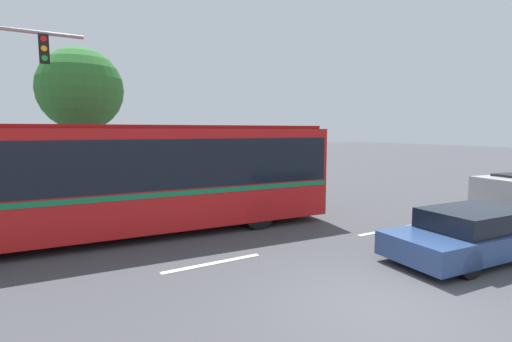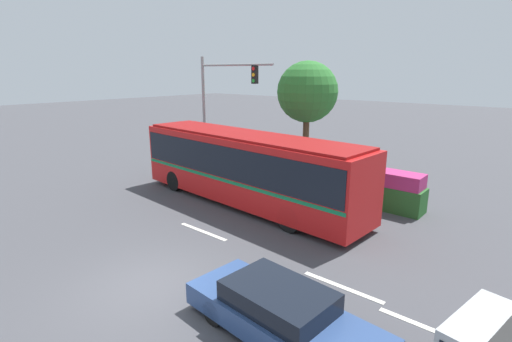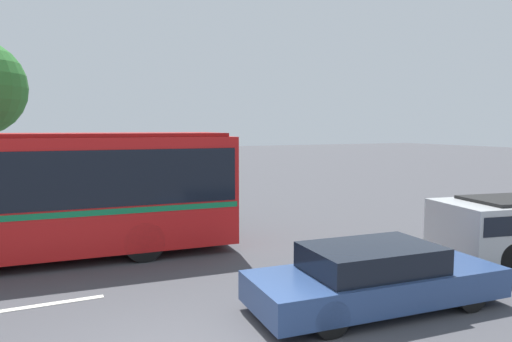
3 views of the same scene
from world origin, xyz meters
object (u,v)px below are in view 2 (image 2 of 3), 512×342
city_bus (246,165)px  sedan_foreground (281,313)px  traffic_light_pole (218,99)px  street_tree_left (307,93)px

city_bus → sedan_foreground: 9.04m
traffic_light_pole → street_tree_left: bearing=36.4°
street_tree_left → sedan_foreground: bearing=-59.1°
sedan_foreground → street_tree_left: size_ratio=0.76×
sedan_foreground → street_tree_left: bearing=125.0°
city_bus → traffic_light_pole: bearing=-29.1°
city_bus → street_tree_left: (-0.78, 6.03, 2.86)m
sedan_foreground → traffic_light_pole: traffic_light_pole is taller
traffic_light_pole → street_tree_left: traffic_light_pole is taller
city_bus → street_tree_left: 6.71m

